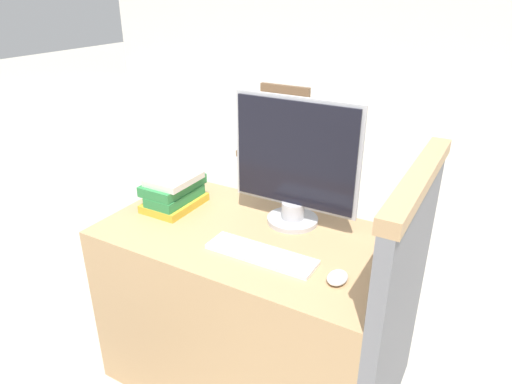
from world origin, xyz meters
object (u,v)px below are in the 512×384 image
Objects in this scene: keyboard at (261,254)px; far_chair at (277,137)px; mouse at (337,278)px; monitor at (295,164)px; book_stack at (174,191)px.

keyboard is 0.46× the size of far_chair.
keyboard is at bearing -87.63° from far_chair.
mouse is 0.10× the size of far_chair.
monitor is 1.90× the size of book_stack.
far_chair is (-1.27, 2.03, -0.29)m from mouse.
monitor reaches higher than book_stack.
monitor reaches higher than far_chair.
mouse is at bearing -11.87° from book_stack.
monitor is 5.66× the size of mouse.
monitor is at bearing -84.32° from far_chair.
book_stack is 1.94m from far_chair.
keyboard is 0.29m from mouse.
book_stack is (-0.82, 0.17, 0.06)m from mouse.
keyboard is at bearing -87.26° from monitor.
mouse is at bearing -81.38° from far_chair.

